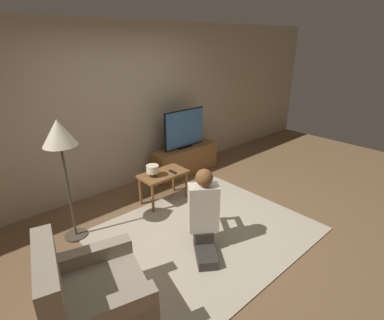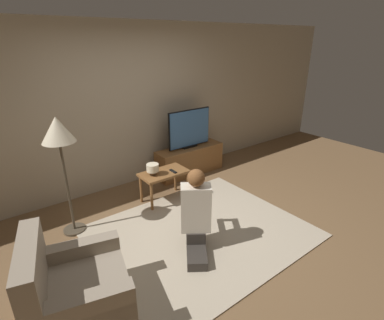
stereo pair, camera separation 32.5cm
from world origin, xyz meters
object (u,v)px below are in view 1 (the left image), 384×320
at_px(floor_lamp, 60,140).
at_px(table_lamp, 153,170).
at_px(tv, 185,129).
at_px(person_kneeling, 204,211).
at_px(coffee_table, 163,177).
at_px(armchair, 93,300).

xyz_separation_m(floor_lamp, table_lamp, (1.19, -0.03, -0.71)).
xyz_separation_m(tv, person_kneeling, (-1.25, -1.77, -0.35)).
height_order(coffee_table, person_kneeling, person_kneeling).
relative_size(tv, armchair, 0.86).
distance_m(coffee_table, table_lamp, 0.25).
bearing_deg(armchair, tv, -40.27).
distance_m(coffee_table, person_kneeling, 1.26).
distance_m(tv, armchair, 3.31).
xyz_separation_m(coffee_table, floor_lamp, (-1.37, 0.04, 0.88)).
distance_m(tv, person_kneeling, 2.20).
height_order(tv, person_kneeling, tv).
xyz_separation_m(floor_lamp, person_kneeling, (1.03, -1.25, -0.78)).
bearing_deg(person_kneeling, floor_lamp, -15.12).
bearing_deg(tv, coffee_table, -148.25).
bearing_deg(armchair, coffee_table, -38.55).
relative_size(tv, floor_lamp, 0.57).
xyz_separation_m(coffee_table, armchair, (-1.75, -1.32, -0.13)).
distance_m(floor_lamp, person_kneeling, 1.79).
bearing_deg(table_lamp, tv, 26.86).
bearing_deg(coffee_table, armchair, -143.01).
bearing_deg(coffee_table, floor_lamp, 178.49).
bearing_deg(table_lamp, floor_lamp, 178.78).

